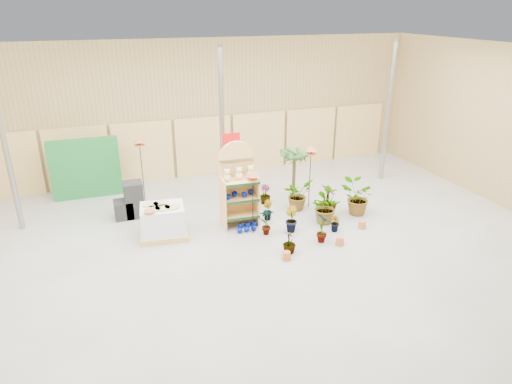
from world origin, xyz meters
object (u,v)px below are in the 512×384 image
display_shelf (238,187)px  pallet_stack (163,221)px  bird_table_front (253,175)px  potted_plant_2 (324,207)px

display_shelf → pallet_stack: 2.10m
bird_table_front → potted_plant_2: bird_table_front is taller
bird_table_front → pallet_stack: bearing=164.5°
bird_table_front → potted_plant_2: size_ratio=1.86×
pallet_stack → bird_table_front: size_ratio=0.74×
display_shelf → pallet_stack: size_ratio=1.79×
display_shelf → bird_table_front: size_ratio=1.32×
display_shelf → potted_plant_2: 2.34m
pallet_stack → display_shelf: bearing=9.2°
potted_plant_2 → bird_table_front: bearing=178.5°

